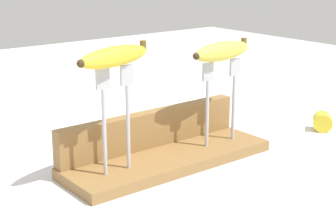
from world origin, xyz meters
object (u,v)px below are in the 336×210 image
(fork_stand_left, at_px, (116,110))
(banana_raised_left, at_px, (114,56))
(fork_stand_right, at_px, (221,94))
(banana_raised_right, at_px, (222,51))
(banana_chunk_near, at_px, (322,122))
(fork_fallen_near, at_px, (91,148))

(fork_stand_left, bearing_deg, banana_raised_left, -165.75)
(fork_stand_left, distance_m, banana_raised_left, 0.10)
(fork_stand_right, distance_m, banana_raised_right, 0.09)
(banana_raised_right, distance_m, banana_chunk_near, 0.35)
(fork_stand_right, bearing_deg, banana_raised_right, -172.69)
(fork_fallen_near, relative_size, banana_chunk_near, 3.09)
(banana_raised_left, distance_m, fork_fallen_near, 0.29)
(banana_raised_right, relative_size, banana_chunk_near, 2.81)
(fork_stand_right, relative_size, fork_fallen_near, 0.94)
(banana_raised_right, xyz_separation_m, fork_fallen_near, (-0.21, 0.18, -0.21))
(banana_raised_left, xyz_separation_m, banana_chunk_near, (0.55, -0.04, -0.21))
(fork_stand_left, bearing_deg, fork_fallen_near, 75.03)
(fork_stand_left, relative_size, fork_stand_right, 1.11)
(fork_stand_right, bearing_deg, banana_raised_left, -180.00)
(fork_stand_right, relative_size, banana_raised_right, 1.03)
(fork_stand_left, distance_m, fork_stand_right, 0.26)
(banana_chunk_near, bearing_deg, banana_raised_left, 175.30)
(banana_raised_right, bearing_deg, fork_stand_right, 7.31)
(fork_stand_right, distance_m, banana_raised_left, 0.28)
(fork_stand_right, xyz_separation_m, banana_chunk_near, (0.29, -0.04, -0.10))
(banana_chunk_near, bearing_deg, banana_raised_right, 171.20)
(fork_stand_right, xyz_separation_m, banana_raised_left, (-0.26, -0.00, 0.11))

